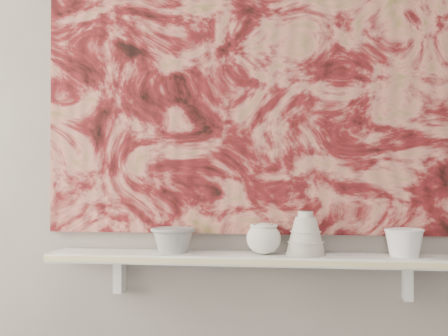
% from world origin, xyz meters
% --- Properties ---
extents(wall_back, '(3.60, 0.00, 3.60)m').
position_xyz_m(wall_back, '(0.00, 1.60, 1.35)').
color(wall_back, slate).
rests_on(wall_back, floor).
extents(shelf, '(1.40, 0.18, 0.03)m').
position_xyz_m(shelf, '(0.00, 1.51, 0.92)').
color(shelf, silver).
rests_on(shelf, wall_back).
extents(shelf_stripe, '(1.40, 0.01, 0.02)m').
position_xyz_m(shelf_stripe, '(0.00, 1.41, 0.92)').
color(shelf_stripe, beige).
rests_on(shelf_stripe, shelf).
extents(bracket_left, '(0.03, 0.06, 0.12)m').
position_xyz_m(bracket_left, '(-0.49, 1.57, 0.84)').
color(bracket_left, silver).
rests_on(bracket_left, wall_back).
extents(bracket_right, '(0.03, 0.06, 0.12)m').
position_xyz_m(bracket_right, '(0.49, 1.57, 0.84)').
color(bracket_right, silver).
rests_on(bracket_right, wall_back).
extents(painting, '(1.50, 0.02, 1.10)m').
position_xyz_m(painting, '(0.00, 1.59, 1.54)').
color(painting, maroon).
rests_on(painting, wall_back).
extents(house_motif, '(0.09, 0.00, 0.08)m').
position_xyz_m(house_motif, '(0.45, 1.57, 1.23)').
color(house_motif, black).
rests_on(house_motif, painting).
extents(bowl_grey, '(0.19, 0.19, 0.09)m').
position_xyz_m(bowl_grey, '(-0.28, 1.51, 0.97)').
color(bowl_grey, gray).
rests_on(bowl_grey, shelf).
extents(cup_cream, '(0.13, 0.13, 0.10)m').
position_xyz_m(cup_cream, '(0.02, 1.51, 0.98)').
color(cup_cream, silver).
rests_on(cup_cream, shelf).
extents(bell_vessel, '(0.13, 0.13, 0.14)m').
position_xyz_m(bell_vessel, '(0.16, 1.51, 1.00)').
color(bell_vessel, beige).
rests_on(bell_vessel, shelf).
extents(bowl_white, '(0.13, 0.13, 0.09)m').
position_xyz_m(bowl_white, '(0.47, 1.51, 0.98)').
color(bowl_white, white).
rests_on(bowl_white, shelf).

